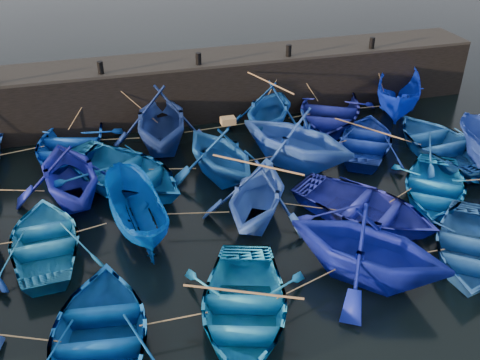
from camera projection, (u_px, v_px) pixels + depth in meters
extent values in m
plane|color=black|center=(269.00, 254.00, 15.88)|extent=(120.00, 120.00, 0.00)
cube|color=black|center=(196.00, 88.00, 23.85)|extent=(26.00, 2.50, 2.50)
cube|color=black|center=(194.00, 59.00, 23.17)|extent=(26.00, 2.50, 0.12)
cylinder|color=black|center=(100.00, 68.00, 21.34)|extent=(0.24, 0.24, 0.50)
cylinder|color=black|center=(198.00, 59.00, 22.27)|extent=(0.24, 0.24, 0.50)
cylinder|color=black|center=(289.00, 51.00, 23.19)|extent=(0.24, 0.24, 0.50)
cylinder|color=black|center=(372.00, 43.00, 24.12)|extent=(0.24, 0.24, 0.50)
imported|color=#083BB8|center=(68.00, 144.00, 20.79)|extent=(4.93, 5.93, 1.06)
imported|color=navy|center=(161.00, 119.00, 20.99)|extent=(4.91, 5.46, 2.55)
imported|color=#0F49A4|center=(269.00, 108.00, 22.26)|extent=(5.26, 5.45, 2.20)
imported|color=navy|center=(329.00, 111.00, 23.30)|extent=(6.14, 6.77, 1.15)
imported|color=#0621C8|center=(399.00, 95.00, 23.82)|extent=(4.23, 5.26, 1.94)
imported|color=#151D93|center=(69.00, 172.00, 17.73)|extent=(4.42, 4.91, 2.28)
imported|color=#0F5DA5|center=(123.00, 173.00, 18.83)|extent=(6.36, 6.65, 1.12)
imported|color=#1655A6|center=(220.00, 152.00, 19.04)|extent=(4.52, 4.90, 2.15)
imported|color=blue|center=(296.00, 137.00, 19.72)|extent=(6.12, 6.23, 2.49)
imported|color=#1430A1|center=(367.00, 140.00, 21.23)|extent=(5.02, 5.41, 0.91)
imported|color=#1956A2|center=(441.00, 143.00, 20.88)|extent=(3.97, 5.25, 1.03)
imported|color=#1E7AC7|center=(46.00, 240.00, 15.74)|extent=(3.29, 4.45, 0.89)
imported|color=#004095|center=(136.00, 212.00, 16.35)|extent=(2.08, 4.22, 1.57)
imported|color=blue|center=(257.00, 195.00, 16.73)|extent=(5.02, 5.19, 2.09)
imported|color=#1D24A0|center=(365.00, 208.00, 17.09)|extent=(5.62, 5.86, 0.99)
imported|color=blue|center=(434.00, 187.00, 18.21)|extent=(5.06, 5.34, 0.90)
imported|color=navy|center=(101.00, 335.00, 12.55)|extent=(4.14, 5.34, 1.02)
imported|color=blue|center=(243.00, 307.00, 13.35)|extent=(4.60, 5.46, 0.97)
imported|color=#0E1BA0|center=(368.00, 245.00, 14.34)|extent=(5.92, 5.92, 2.37)
imported|color=#255FAF|center=(471.00, 246.00, 15.45)|extent=(5.24, 5.49, 0.93)
cube|color=olive|center=(228.00, 121.00, 18.49)|extent=(0.50, 0.35, 0.24)
cylinder|color=tan|center=(14.00, 152.00, 20.15)|extent=(2.17, 0.45, 0.04)
cylinder|color=tan|center=(116.00, 139.00, 21.07)|extent=(1.82, 0.33, 0.04)
cylinder|color=tan|center=(217.00, 128.00, 21.96)|extent=(2.75, 0.19, 0.04)
cylinder|color=tan|center=(299.00, 116.00, 22.93)|extent=(1.02, 0.18, 0.04)
cylinder|color=tan|center=(364.00, 108.00, 23.68)|extent=(1.53, 0.09, 0.04)
cylinder|color=tan|center=(17.00, 190.00, 17.86)|extent=(1.77, 0.61, 0.04)
cylinder|color=tan|center=(98.00, 180.00, 18.44)|extent=(0.09, 0.48, 0.04)
cylinder|color=tan|center=(172.00, 169.00, 19.08)|extent=(1.65, 0.42, 0.04)
cylinder|color=tan|center=(259.00, 159.00, 19.70)|extent=(1.13, 0.14, 0.04)
cylinder|color=tan|center=(332.00, 145.00, 20.63)|extent=(1.41, 0.48, 0.04)
cylinder|color=tan|center=(404.00, 140.00, 21.02)|extent=(0.86, 1.15, 0.04)
cylinder|color=tan|center=(1.00, 244.00, 15.41)|extent=(0.60, 0.04, 0.04)
cylinder|color=tan|center=(92.00, 228.00, 16.08)|extent=(0.90, 0.24, 0.04)
cylinder|color=tan|center=(197.00, 213.00, 16.73)|extent=(1.96, 0.46, 0.04)
cylinder|color=tan|center=(311.00, 207.00, 17.03)|extent=(1.58, 0.89, 0.04)
cylinder|color=tan|center=(401.00, 195.00, 17.61)|extent=(1.09, 0.56, 0.04)
cylinder|color=tan|center=(471.00, 180.00, 18.42)|extent=(0.99, 0.17, 0.04)
cylinder|color=tan|center=(8.00, 336.00, 12.47)|extent=(2.39, 1.08, 0.04)
cylinder|color=tan|center=(174.00, 319.00, 12.92)|extent=(1.67, 0.05, 0.04)
cylinder|color=tan|center=(307.00, 283.00, 13.99)|extent=(1.89, 0.65, 0.04)
cylinder|color=tan|center=(420.00, 254.00, 15.04)|extent=(1.56, 0.08, 0.04)
cylinder|color=tan|center=(85.00, 102.00, 21.58)|extent=(1.66, 0.44, 2.09)
cylinder|color=tan|center=(130.00, 99.00, 21.87)|extent=(2.03, 0.74, 2.10)
cylinder|color=tan|center=(275.00, 83.00, 23.38)|extent=(1.49, 0.59, 2.09)
cylinder|color=tan|center=(304.00, 80.00, 23.77)|extent=(1.40, 0.44, 2.09)
cylinder|color=tan|center=(378.00, 72.00, 24.60)|extent=(0.73, 0.50, 2.08)
cylinder|color=#99724C|center=(270.00, 83.00, 21.67)|extent=(1.08, 2.84, 0.06)
cylinder|color=#99724C|center=(368.00, 129.00, 20.98)|extent=(1.77, 2.49, 0.06)
cylinder|color=#99724C|center=(257.00, 165.00, 16.17)|extent=(2.34, 1.97, 0.06)
cylinder|color=#99724C|center=(243.00, 292.00, 13.08)|extent=(2.74, 1.32, 0.06)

